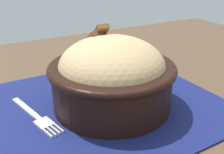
{
  "coord_description": "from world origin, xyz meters",
  "views": [
    {
      "loc": [
        0.18,
        0.36,
        0.94
      ],
      "look_at": [
        -0.01,
        0.03,
        0.77
      ],
      "focal_mm": 42.45,
      "sensor_mm": 36.0,
      "label": 1
    }
  ],
  "objects": [
    {
      "name": "placemat",
      "position": [
        0.01,
        0.02,
        0.72
      ],
      "size": [
        0.4,
        0.34,
        0.0
      ],
      "primitive_type": "cube",
      "rotation": [
        0.0,
        0.0,
        0.02
      ],
      "color": "#11194C",
      "rests_on": "table"
    },
    {
      "name": "fork",
      "position": [
        0.11,
        0.01,
        0.72
      ],
      "size": [
        0.05,
        0.14,
        0.0
      ],
      "color": "#B7B7B7",
      "rests_on": "placemat"
    },
    {
      "name": "bowl",
      "position": [
        -0.01,
        0.03,
        0.77
      ],
      "size": [
        0.2,
        0.2,
        0.13
      ],
      "color": "black",
      "rests_on": "placemat"
    },
    {
      "name": "table",
      "position": [
        0.0,
        0.0,
        0.66
      ],
      "size": [
        1.33,
        0.85,
        0.72
      ],
      "color": "#4C3826",
      "rests_on": "ground_plane"
    }
  ]
}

